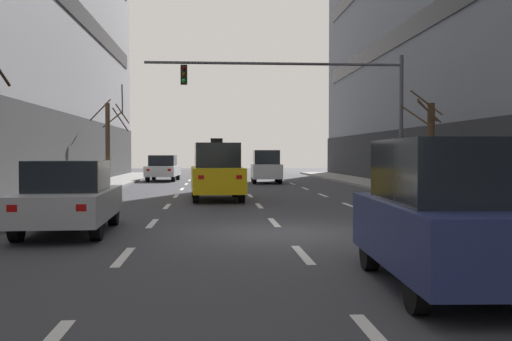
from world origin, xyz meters
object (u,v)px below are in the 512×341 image
object	(u,v)px
street_tree_2	(109,139)
street_tree_3	(430,146)
pedestrian_0	(415,169)
taxi_driving_2	(217,172)
traffic_signal_0	(318,93)
car_driving_3	(446,214)
car_driving_1	(266,167)
car_driving_0	(69,197)
car_driving_4	(163,168)

from	to	relation	value
street_tree_2	street_tree_3	xyz separation A→B (m)	(14.62, -9.40, -0.46)
street_tree_3	pedestrian_0	size ratio (longest dim) A/B	2.65
taxi_driving_2	traffic_signal_0	distance (m)	6.16
car_driving_3	pedestrian_0	bearing A→B (deg)	72.00
car_driving_1	car_driving_3	world-z (taller)	car_driving_1
traffic_signal_0	pedestrian_0	xyz separation A→B (m)	(5.25, 2.60, -3.39)
traffic_signal_0	pedestrian_0	bearing A→B (deg)	26.38
car_driving_0	car_driving_1	world-z (taller)	car_driving_1
car_driving_0	traffic_signal_0	bearing A→B (deg)	56.98
car_driving_1	taxi_driving_2	size ratio (longest dim) A/B	0.90
taxi_driving_2	car_driving_4	distance (m)	16.84
street_tree_2	car_driving_3	bearing A→B (deg)	-71.00
pedestrian_0	street_tree_3	bearing A→B (deg)	-101.59
car_driving_0	car_driving_4	size ratio (longest dim) A/B	0.97
car_driving_0	car_driving_3	xyz separation A→B (m)	(6.37, -6.05, 0.18)
car_driving_1	traffic_signal_0	world-z (taller)	traffic_signal_0
taxi_driving_2	pedestrian_0	world-z (taller)	taxi_driving_2
car_driving_3	street_tree_3	size ratio (longest dim) A/B	0.99
car_driving_0	car_driving_1	xyz separation A→B (m)	(6.52, 22.65, 0.19)
car_driving_3	street_tree_3	distance (m)	17.23
car_driving_0	street_tree_3	world-z (taller)	street_tree_3
street_tree_2	pedestrian_0	size ratio (longest dim) A/B	3.37
car_driving_3	pedestrian_0	xyz separation A→B (m)	(6.75, 20.76, 0.07)
car_driving_3	street_tree_3	xyz separation A→B (m)	(5.81, 16.19, 1.14)
street_tree_2	street_tree_3	size ratio (longest dim) A/B	1.27
car_driving_1	taxi_driving_2	xyz separation A→B (m)	(-3.12, -13.15, 0.10)
traffic_signal_0	car_driving_0	bearing A→B (deg)	-123.02
traffic_signal_0	street_tree_3	bearing A→B (deg)	-24.54
taxi_driving_2	car_driving_3	size ratio (longest dim) A/B	1.11
car_driving_3	pedestrian_0	size ratio (longest dim) A/B	2.62
car_driving_0	taxi_driving_2	bearing A→B (deg)	70.27
taxi_driving_2	street_tree_2	bearing A→B (deg)	120.23
car_driving_4	pedestrian_0	size ratio (longest dim) A/B	2.87
taxi_driving_2	pedestrian_0	xyz separation A→B (m)	(9.71, 5.21, -0.04)
car_driving_3	street_tree_3	bearing A→B (deg)	70.26
car_driving_4	pedestrian_0	bearing A→B (deg)	-40.65
street_tree_3	car_driving_1	bearing A→B (deg)	114.31
taxi_driving_2	pedestrian_0	size ratio (longest dim) A/B	2.90
car_driving_0	street_tree_3	distance (m)	15.90
car_driving_0	pedestrian_0	xyz separation A→B (m)	(13.11, 14.71, 0.25)
street_tree_3	street_tree_2	bearing A→B (deg)	147.26
traffic_signal_0	street_tree_2	world-z (taller)	traffic_signal_0
car_driving_0	car_driving_3	size ratio (longest dim) A/B	1.06
car_driving_0	taxi_driving_2	xyz separation A→B (m)	(3.41, 9.50, 0.29)
car_driving_1	car_driving_3	size ratio (longest dim) A/B	1.00
pedestrian_0	taxi_driving_2	bearing A→B (deg)	-151.79
street_tree_2	car_driving_0	bearing A→B (deg)	-82.88
street_tree_2	street_tree_3	world-z (taller)	street_tree_2
car_driving_1	traffic_signal_0	xyz separation A→B (m)	(1.34, -10.54, 3.46)
car_driving_4	taxi_driving_2	bearing A→B (deg)	-78.26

